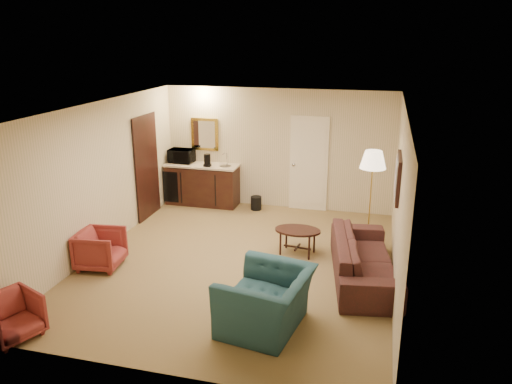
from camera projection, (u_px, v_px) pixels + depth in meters
ground at (239, 262)px, 8.41m from camera, size 6.00×6.00×0.00m
room_walls at (245, 153)px, 8.63m from camera, size 5.02×6.01×2.61m
wetbar_cabinet at (202, 184)px, 11.18m from camera, size 1.64×0.58×0.92m
sofa at (364, 252)px, 7.73m from camera, size 1.03×2.39×0.90m
teal_armchair at (266, 292)px, 6.40m from camera, size 0.95×1.30×1.04m
rose_chair_near at (100, 247)px, 8.14m from camera, size 0.72×0.76×0.70m
rose_chair_far at (12, 315)px, 6.24m from camera, size 0.78×0.80×0.64m
coffee_table at (297, 241)px, 8.68m from camera, size 0.86×0.64×0.46m
floor_lamp at (370, 198)px, 8.95m from camera, size 0.49×0.49×1.74m
waste_bin at (256, 203)px, 10.91m from camera, size 0.30×0.30×0.29m
microwave at (181, 154)px, 11.16m from camera, size 0.55×0.32×0.37m
coffee_maker at (207, 160)px, 10.84m from camera, size 0.15×0.15×0.27m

